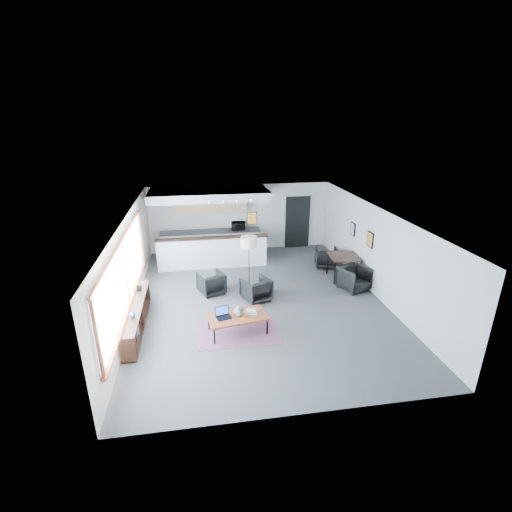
{
  "coord_description": "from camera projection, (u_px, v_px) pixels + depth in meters",
  "views": [
    {
      "loc": [
        -1.64,
        -9.55,
        5.08
      ],
      "look_at": [
        -0.03,
        0.4,
        1.23
      ],
      "focal_mm": 26.0,
      "sensor_mm": 36.0,
      "label": 1
    }
  ],
  "objects": [
    {
      "name": "wall_art_upper",
      "position": [
        353.0,
        229.0,
        12.41
      ],
      "size": [
        0.03,
        0.34,
        0.44
      ],
      "color": "black",
      "rests_on": "room"
    },
    {
      "name": "armchair_left",
      "position": [
        211.0,
        282.0,
        11.17
      ],
      "size": [
        0.9,
        0.88,
        0.73
      ],
      "primitive_type": "imported",
      "rotation": [
        0.0,
        0.0,
        3.52
      ],
      "color": "black",
      "rests_on": "floor"
    },
    {
      "name": "book_stack",
      "position": [
        252.0,
        312.0,
        9.2
      ],
      "size": [
        0.32,
        0.28,
        0.09
      ],
      "rotation": [
        0.0,
        0.0,
        -0.23
      ],
      "color": "silver",
      "rests_on": "coffee_table"
    },
    {
      "name": "floor_lamp",
      "position": [
        249.0,
        244.0,
        11.04
      ],
      "size": [
        0.5,
        0.5,
        1.7
      ],
      "rotation": [
        0.0,
        0.0,
        -0.02
      ],
      "color": "black",
      "rests_on": "floor"
    },
    {
      "name": "coaster",
      "position": [
        243.0,
        319.0,
        8.95
      ],
      "size": [
        0.14,
        0.14,
        0.01
      ],
      "rotation": [
        0.0,
        0.0,
        0.35
      ],
      "color": "#E5590C",
      "rests_on": "coffee_table"
    },
    {
      "name": "window",
      "position": [
        125.0,
        274.0,
        8.99
      ],
      "size": [
        0.1,
        5.95,
        1.66
      ],
      "color": "#8CBFFF",
      "rests_on": "room"
    },
    {
      "name": "console",
      "position": [
        137.0,
        317.0,
        9.28
      ],
      "size": [
        0.35,
        3.0,
        0.8
      ],
      "color": "black",
      "rests_on": "floor"
    },
    {
      "name": "laptop",
      "position": [
        223.0,
        314.0,
        9.03
      ],
      "size": [
        0.42,
        0.37,
        0.25
      ],
      "rotation": [
        0.0,
        0.0,
        0.29
      ],
      "color": "black",
      "rests_on": "coffee_table"
    },
    {
      "name": "room",
      "position": [
        259.0,
        259.0,
        10.4
      ],
      "size": [
        7.02,
        9.02,
        2.62
      ],
      "color": "#464649",
      "rests_on": "ground"
    },
    {
      "name": "ceramic_pot",
      "position": [
        239.0,
        311.0,
        9.05
      ],
      "size": [
        0.26,
        0.26,
        0.26
      ],
      "rotation": [
        0.0,
        0.0,
        -0.26
      ],
      "color": "gray",
      "rests_on": "coffee_table"
    },
    {
      "name": "dining_chair_far",
      "position": [
        326.0,
        258.0,
        13.18
      ],
      "size": [
        0.73,
        0.7,
        0.65
      ],
      "primitive_type": "imported",
      "rotation": [
        0.0,
        0.0,
        2.94
      ],
      "color": "black",
      "rests_on": "floor"
    },
    {
      "name": "doorway",
      "position": [
        297.0,
        221.0,
        14.9
      ],
      "size": [
        1.1,
        0.12,
        2.15
      ],
      "color": "black",
      "rests_on": "room"
    },
    {
      "name": "microwave",
      "position": [
        238.0,
        225.0,
        14.27
      ],
      "size": [
        0.55,
        0.34,
        0.36
      ],
      "primitive_type": "imported",
      "rotation": [
        0.0,
        0.0,
        -0.09
      ],
      "color": "black",
      "rests_on": "kitchenette"
    },
    {
      "name": "kilim_rug",
      "position": [
        238.0,
        332.0,
        9.25
      ],
      "size": [
        2.02,
        1.38,
        0.01
      ],
      "rotation": [
        0.0,
        0.0,
        -0.01
      ],
      "color": "#683854",
      "rests_on": "floor"
    },
    {
      "name": "wall_art_lower",
      "position": [
        370.0,
        240.0,
        11.19
      ],
      "size": [
        0.03,
        0.38,
        0.48
      ],
      "color": "black",
      "rests_on": "room"
    },
    {
      "name": "dining_table",
      "position": [
        344.0,
        258.0,
        12.06
      ],
      "size": [
        0.99,
        0.99,
        0.79
      ],
      "rotation": [
        0.0,
        0.0,
        -0.06
      ],
      "color": "black",
      "rests_on": "floor"
    },
    {
      "name": "kitchenette",
      "position": [
        210.0,
        223.0,
        13.61
      ],
      "size": [
        4.2,
        1.96,
        2.6
      ],
      "color": "white",
      "rests_on": "floor"
    },
    {
      "name": "armchair_right",
      "position": [
        256.0,
        288.0,
        10.73
      ],
      "size": [
        0.94,
        0.91,
        0.75
      ],
      "primitive_type": "imported",
      "rotation": [
        0.0,
        0.0,
        3.54
      ],
      "color": "black",
      "rests_on": "floor"
    },
    {
      "name": "coffee_table",
      "position": [
        237.0,
        317.0,
        9.1
      ],
      "size": [
        1.53,
        0.99,
        0.47
      ],
      "rotation": [
        0.0,
        0.0,
        0.16
      ],
      "color": "brown",
      "rests_on": "floor"
    },
    {
      "name": "track_light",
      "position": [
        230.0,
        200.0,
        11.9
      ],
      "size": [
        1.6,
        0.07,
        0.15
      ],
      "color": "silver",
      "rests_on": "room"
    },
    {
      "name": "dining_chair_near",
      "position": [
        354.0,
        279.0,
        11.39
      ],
      "size": [
        0.87,
        0.85,
        0.71
      ],
      "primitive_type": "imported",
      "rotation": [
        0.0,
        0.0,
        0.37
      ],
      "color": "black",
      "rests_on": "floor"
    }
  ]
}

